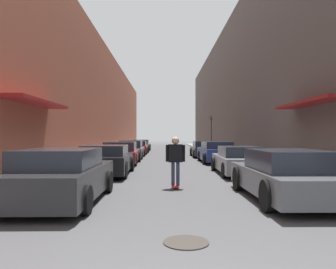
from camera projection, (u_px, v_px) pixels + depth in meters
ground at (169, 156)px, 26.16m from camera, size 133.36×133.36×0.00m
curb_strip_left at (120, 152)px, 32.16m from camera, size 1.80×60.62×0.12m
curb_strip_right at (216, 152)px, 32.28m from camera, size 1.80×60.62×0.12m
building_row_left at (90, 102)px, 32.14m from camera, size 4.90×60.62×9.89m
building_row_right at (245, 89)px, 32.33m from camera, size 4.90×60.62×12.51m
parked_car_left_0 at (61, 176)px, 8.02m from camera, size 2.00×4.39×1.31m
parked_car_left_1 at (106, 160)px, 13.67m from camera, size 2.05×4.51×1.24m
parked_car_left_2 at (121, 153)px, 18.88m from camera, size 2.06×4.45×1.28m
parked_car_left_3 at (131, 150)px, 24.02m from camera, size 1.88×4.69×1.29m
parked_car_left_4 at (137, 147)px, 29.49m from camera, size 2.04×4.24×1.18m
parked_car_left_5 at (141, 145)px, 35.13m from camera, size 1.95×4.05×1.22m
parked_car_right_0 at (286, 175)px, 8.32m from camera, size 2.00×4.52×1.28m
parked_car_right_1 at (239, 161)px, 13.89m from camera, size 1.87×4.48×1.18m
parked_car_right_2 at (216, 152)px, 19.90m from camera, size 1.94×4.41×1.28m
parked_car_right_3 at (204, 149)px, 25.38m from camera, size 1.93×4.77×1.22m
skateboarder at (175, 157)px, 10.23m from camera, size 0.61×0.78×1.60m
manhole_cover at (186, 242)px, 4.98m from camera, size 0.70×0.70×0.02m
traffic_light at (211, 129)px, 31.72m from camera, size 0.16×0.22×3.46m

